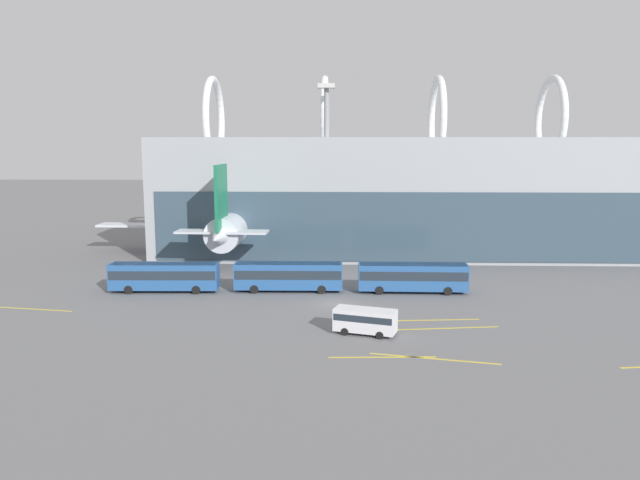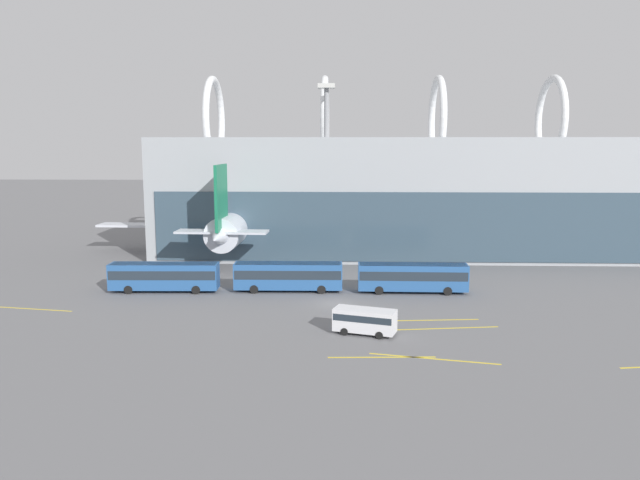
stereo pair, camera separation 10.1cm
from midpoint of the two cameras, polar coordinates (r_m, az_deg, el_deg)
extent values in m
plane|color=slate|center=(68.22, 1.33, -5.81)|extent=(440.00, 440.00, 0.00)
torus|color=white|center=(100.75, -9.63, 10.79)|extent=(1.10, 13.41, 13.41)
torus|color=white|center=(98.79, 0.48, 10.95)|extent=(1.10, 13.41, 13.41)
torus|color=white|center=(99.87, 10.69, 10.78)|extent=(1.10, 13.41, 13.41)
torus|color=white|center=(103.89, 20.37, 10.30)|extent=(1.10, 13.41, 13.41)
cylinder|color=silver|center=(101.34, -6.68, 1.91)|extent=(6.13, 37.10, 4.72)
sphere|color=silver|center=(119.41, -5.03, 3.00)|extent=(4.63, 4.63, 4.63)
cone|color=silver|center=(83.43, -9.05, 0.34)|extent=(4.79, 8.28, 4.49)
cube|color=silver|center=(99.25, -6.92, 1.27)|extent=(46.99, 5.46, 0.35)
cylinder|color=gray|center=(102.76, -14.11, 0.51)|extent=(2.53, 3.66, 2.40)
cylinder|color=gray|center=(97.80, 0.67, 0.37)|extent=(2.53, 3.66, 2.40)
cube|color=#19724C|center=(83.71, -8.99, 3.86)|extent=(0.63, 6.10, 8.70)
cube|color=silver|center=(84.23, -8.92, 0.75)|extent=(12.39, 3.67, 0.28)
cylinder|color=gray|center=(113.75, -5.50, 1.43)|extent=(0.36, 0.36, 4.03)
cylinder|color=black|center=(114.03, -5.48, 0.43)|extent=(0.49, 1.12, 1.10)
cylinder|color=gray|center=(100.11, -8.62, 0.34)|extent=(0.36, 0.36, 4.03)
cylinder|color=black|center=(100.43, -8.60, -0.79)|extent=(0.49, 1.12, 1.10)
cylinder|color=gray|center=(98.94, -5.15, 0.31)|extent=(0.36, 0.36, 4.03)
cylinder|color=black|center=(99.26, -5.14, -0.84)|extent=(0.49, 1.12, 1.10)
cylinder|color=silver|center=(117.02, 24.01, 1.84)|extent=(8.67, 29.71, 4.23)
sphere|color=silver|center=(131.29, 22.56, 2.62)|extent=(4.15, 4.15, 4.15)
cone|color=silver|center=(102.88, 25.85, 0.83)|extent=(4.96, 6.99, 4.02)
cube|color=silver|center=(115.38, 24.18, 1.36)|extent=(36.23, 9.40, 0.35)
cylinder|color=gray|center=(113.63, 19.18, 0.77)|extent=(3.00, 3.55, 2.54)
cube|color=#19724C|center=(103.02, 25.96, 3.93)|extent=(1.44, 6.82, 9.77)
cube|color=silver|center=(103.51, 25.76, 1.12)|extent=(11.36, 4.84, 0.28)
cylinder|color=gray|center=(126.82, 22.94, 1.41)|extent=(0.36, 0.36, 3.47)
cylinder|color=black|center=(127.04, 22.89, 0.64)|extent=(0.61, 1.16, 1.10)
cylinder|color=gray|center=(114.94, 22.81, 0.71)|extent=(0.36, 0.36, 3.47)
cylinder|color=black|center=(115.18, 22.75, -0.15)|extent=(0.61, 1.16, 1.10)
cylinder|color=gray|center=(116.23, 25.46, 0.62)|extent=(0.36, 0.36, 3.47)
cylinder|color=black|center=(116.47, 25.40, -0.22)|extent=(0.61, 1.16, 1.10)
cube|color=#285693|center=(75.23, -14.02, -3.21)|extent=(12.70, 2.90, 3.01)
cube|color=#232D38|center=(75.17, -14.02, -2.99)|extent=(12.44, 2.92, 1.05)
cube|color=silver|center=(74.95, -14.06, -2.13)|extent=(12.31, 2.81, 0.12)
cylinder|color=black|center=(75.77, -10.88, -4.09)|extent=(1.01, 0.33, 1.00)
cylinder|color=black|center=(73.56, -11.23, -4.49)|extent=(1.01, 0.33, 1.00)
cylinder|color=black|center=(77.66, -16.57, -3.98)|extent=(1.01, 0.33, 1.00)
cylinder|color=black|center=(75.50, -17.08, -4.37)|extent=(1.01, 0.33, 1.00)
cube|color=#285693|center=(73.28, -2.87, -3.27)|extent=(12.66, 2.71, 3.01)
cube|color=#232D38|center=(73.22, -2.88, -3.04)|extent=(12.41, 2.74, 1.05)
cube|color=silver|center=(72.99, -2.88, -2.16)|extent=(12.28, 2.63, 0.12)
cylinder|color=black|center=(74.55, 0.20, -4.14)|extent=(1.00, 0.32, 1.00)
cylinder|color=black|center=(72.30, 0.18, -4.55)|extent=(1.00, 0.32, 1.00)
cylinder|color=black|center=(75.08, -5.79, -4.09)|extent=(1.00, 0.32, 1.00)
cylinder|color=black|center=(72.84, -6.01, -4.50)|extent=(1.00, 0.32, 1.00)
cube|color=#285693|center=(73.35, 8.50, -3.35)|extent=(12.65, 2.66, 3.01)
cube|color=#232D38|center=(73.29, 8.51, -3.12)|extent=(12.40, 2.69, 1.05)
cube|color=silver|center=(73.06, 8.53, -2.24)|extent=(12.27, 2.58, 0.12)
cylinder|color=black|center=(75.28, 11.36, -4.19)|extent=(1.00, 0.31, 1.00)
cylinder|color=black|center=(73.05, 11.63, -4.60)|extent=(1.00, 0.31, 1.00)
cylinder|color=black|center=(74.48, 5.38, -4.19)|extent=(1.00, 0.31, 1.00)
cylinder|color=black|center=(72.23, 5.47, -4.61)|extent=(1.00, 0.31, 1.00)
cube|color=silver|center=(57.42, 4.16, -7.32)|extent=(5.98, 3.67, 2.06)
cube|color=#232D38|center=(57.33, 4.17, -7.00)|extent=(5.83, 3.63, 0.62)
cylinder|color=black|center=(58.21, 5.97, -8.12)|extent=(0.73, 0.42, 0.70)
cylinder|color=black|center=(56.41, 5.50, -8.67)|extent=(0.73, 0.42, 0.70)
cylinder|color=black|center=(59.02, 2.87, -7.84)|extent=(0.73, 0.42, 0.70)
cylinder|color=black|center=(57.25, 2.30, -8.37)|extent=(0.73, 0.42, 0.70)
cylinder|color=gray|center=(89.72, 0.61, 5.80)|extent=(0.68, 0.68, 24.88)
cube|color=silver|center=(89.91, 0.63, 13.89)|extent=(2.39, 2.39, 0.60)
cube|color=yellow|center=(52.03, 5.72, -10.62)|extent=(8.83, 0.69, 0.01)
cube|color=yellow|center=(62.90, 9.95, -7.23)|extent=(10.00, 1.15, 0.01)
cube|color=yellow|center=(52.26, 10.42, -10.64)|extent=(10.38, 2.54, 0.01)
cube|color=yellow|center=(60.35, 10.84, -7.96)|extent=(11.56, 1.83, 0.01)
cube|color=yellow|center=(72.42, -24.57, -5.77)|extent=(8.53, 1.68, 0.01)
camera|label=1|loc=(0.05, -89.97, 0.01)|focal=35.00mm
camera|label=2|loc=(0.05, 90.03, -0.01)|focal=35.00mm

